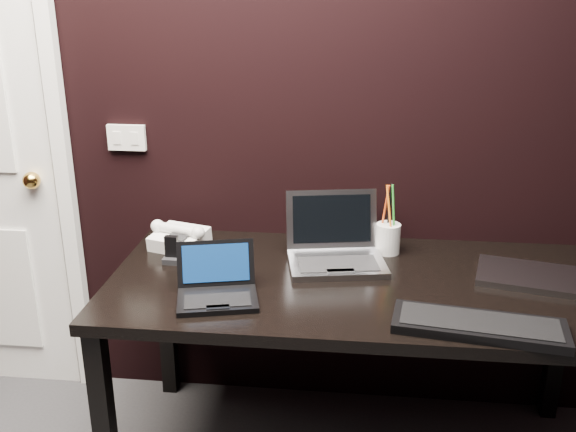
# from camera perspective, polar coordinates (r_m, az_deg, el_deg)

# --- Properties ---
(wall_back) EXTENTS (4.00, 0.00, 4.00)m
(wall_back) POSITION_cam_1_polar(r_m,az_deg,el_deg) (2.43, -0.30, 10.83)
(wall_back) COLOR black
(wall_back) RESTS_ON ground
(wall_switch) EXTENTS (0.15, 0.02, 0.10)m
(wall_switch) POSITION_cam_1_polar(r_m,az_deg,el_deg) (2.59, -14.15, 6.77)
(wall_switch) COLOR silver
(wall_switch) RESTS_ON wall_back
(desk) EXTENTS (1.70, 0.80, 0.74)m
(desk) POSITION_cam_1_polar(r_m,az_deg,el_deg) (2.23, 6.29, -7.47)
(desk) COLOR black
(desk) RESTS_ON ground
(netbook) EXTENTS (0.30, 0.28, 0.16)m
(netbook) POSITION_cam_1_polar(r_m,az_deg,el_deg) (2.06, -6.33, -6.47)
(netbook) COLOR black
(netbook) RESTS_ON desk
(silver_laptop) EXTENTS (0.39, 0.36, 0.23)m
(silver_laptop) POSITION_cam_1_polar(r_m,az_deg,el_deg) (2.30, 4.23, -3.12)
(silver_laptop) COLOR #95959A
(silver_laptop) RESTS_ON desk
(ext_keyboard) EXTENTS (0.51, 0.24, 0.03)m
(ext_keyboard) POSITION_cam_1_polar(r_m,az_deg,el_deg) (1.96, 16.62, -9.32)
(ext_keyboard) COLOR black
(ext_keyboard) RESTS_ON desk
(closed_laptop) EXTENTS (0.37, 0.30, 0.02)m
(closed_laptop) POSITION_cam_1_polar(r_m,az_deg,el_deg) (2.33, 20.43, -5.00)
(closed_laptop) COLOR gray
(closed_laptop) RESTS_ON desk
(desk_phone) EXTENTS (0.23, 0.22, 0.11)m
(desk_phone) POSITION_cam_1_polar(r_m,az_deg,el_deg) (2.46, -9.65, -1.92)
(desk_phone) COLOR white
(desk_phone) RESTS_ON desk
(mobile_phone) EXTENTS (0.06, 0.05, 0.10)m
(mobile_phone) POSITION_cam_1_polar(r_m,az_deg,el_deg) (2.34, -10.30, -3.22)
(mobile_phone) COLOR black
(mobile_phone) RESTS_ON desk
(pen_cup) EXTENTS (0.11, 0.11, 0.26)m
(pen_cup) POSITION_cam_1_polar(r_m,az_deg,el_deg) (2.40, 8.88, -1.86)
(pen_cup) COLOR silver
(pen_cup) RESTS_ON desk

